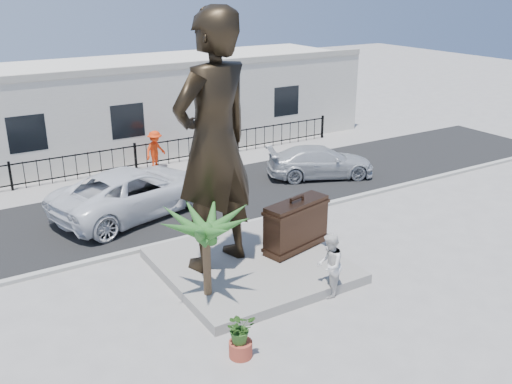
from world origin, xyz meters
TOP-DOWN VIEW (x-y plane):
  - ground at (0.00, 0.00)m, footprint 100.00×100.00m
  - street at (0.00, 8.00)m, footprint 40.00×7.00m
  - curb at (0.00, 4.50)m, footprint 40.00×0.25m
  - far_sidewalk at (0.00, 12.00)m, footprint 40.00×2.50m
  - plinth at (-0.50, 1.50)m, footprint 5.20×5.20m
  - fence at (0.00, 12.80)m, footprint 22.00×0.10m
  - building at (0.00, 17.00)m, footprint 28.00×7.00m
  - statue at (-1.43, 1.97)m, footprint 3.12×2.46m
  - suitcase at (1.20, 1.51)m, footprint 2.39×1.23m
  - tourist at (0.59, -0.95)m, footprint 1.15×1.15m
  - car_white at (-1.90, 7.64)m, footprint 6.99×4.60m
  - car_silver at (6.76, 7.46)m, footprint 5.18×3.67m
  - worker at (0.84, 12.38)m, footprint 1.37×1.13m
  - palm_tree at (-2.51, 0.44)m, footprint 1.80×1.80m
  - planter at (-2.93, -2.09)m, footprint 0.56×0.56m
  - shrub at (-2.93, -2.09)m, footprint 0.79×0.72m

SIDE VIEW (x-z plane):
  - ground at x=0.00m, z-range 0.00..0.00m
  - palm_tree at x=-2.51m, z-range -1.60..1.60m
  - street at x=0.00m, z-range 0.00..0.01m
  - far_sidewalk at x=0.00m, z-range 0.00..0.02m
  - curb at x=0.00m, z-range 0.00..0.12m
  - plinth at x=-0.50m, z-range 0.00..0.30m
  - planter at x=-2.93m, z-range 0.00..0.40m
  - fence at x=0.00m, z-range 0.00..1.20m
  - car_silver at x=6.76m, z-range 0.01..1.40m
  - shrub at x=-2.93m, z-range 0.40..1.17m
  - car_white at x=-1.90m, z-range 0.01..1.80m
  - worker at x=0.84m, z-range 0.02..1.86m
  - tourist at x=0.59m, z-range 0.00..1.88m
  - suitcase at x=1.20m, z-range 0.30..1.91m
  - building at x=0.00m, z-range 0.00..4.40m
  - statue at x=-1.43m, z-range 0.30..7.81m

